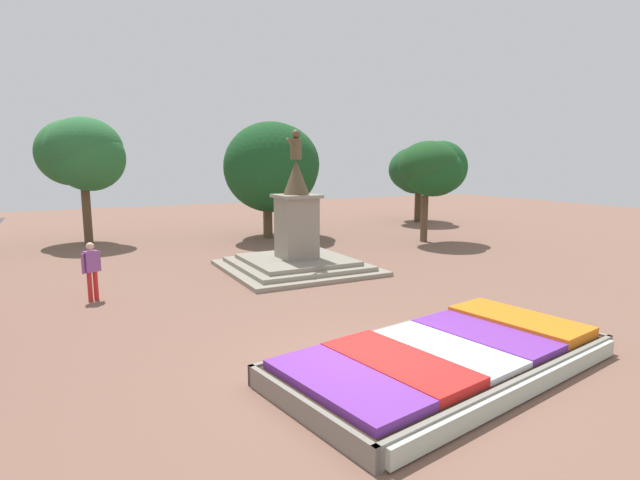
# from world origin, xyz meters

# --- Properties ---
(ground_plane) EXTENTS (77.71, 77.71, 0.00)m
(ground_plane) POSITION_xyz_m (0.00, 0.00, 0.00)
(ground_plane) COLOR brown
(flower_planter) EXTENTS (7.27, 4.49, 0.55)m
(flower_planter) POSITION_xyz_m (1.51, -0.50, 0.24)
(flower_planter) COLOR #38281C
(flower_planter) RESTS_ON ground_plane
(statue_monument) EXTENTS (5.08, 5.08, 5.09)m
(statue_monument) POSITION_xyz_m (2.65, 8.93, 0.90)
(statue_monument) COLOR gray
(statue_monument) RESTS_ON ground_plane
(pedestrian_crossing_plaza) EXTENTS (0.52, 0.37, 1.70)m
(pedestrian_crossing_plaza) POSITION_xyz_m (-4.28, 7.91, 0.99)
(pedestrian_crossing_plaza) COLOR red
(pedestrian_crossing_plaza) RESTS_ON ground_plane
(park_tree_far_left) EXTENTS (3.96, 4.59, 6.02)m
(park_tree_far_left) POSITION_xyz_m (-3.93, 18.98, 4.34)
(park_tree_far_left) COLOR brown
(park_tree_far_left) RESTS_ON ground_plane
(park_tree_behind_statue) EXTENTS (3.70, 3.14, 4.96)m
(park_tree_behind_statue) POSITION_xyz_m (11.10, 11.46, 3.63)
(park_tree_behind_statue) COLOR brown
(park_tree_behind_statue) RESTS_ON ground_plane
(park_tree_far_right) EXTENTS (5.40, 5.59, 5.96)m
(park_tree_far_right) POSITION_xyz_m (4.94, 16.62, 3.74)
(park_tree_far_right) COLOR brown
(park_tree_far_right) RESTS_ON ground_plane
(park_tree_street_side) EXTENTS (4.25, 4.48, 4.88)m
(park_tree_street_side) POSITION_xyz_m (15.77, 18.71, 3.33)
(park_tree_street_side) COLOR #4C3823
(park_tree_street_side) RESTS_ON ground_plane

